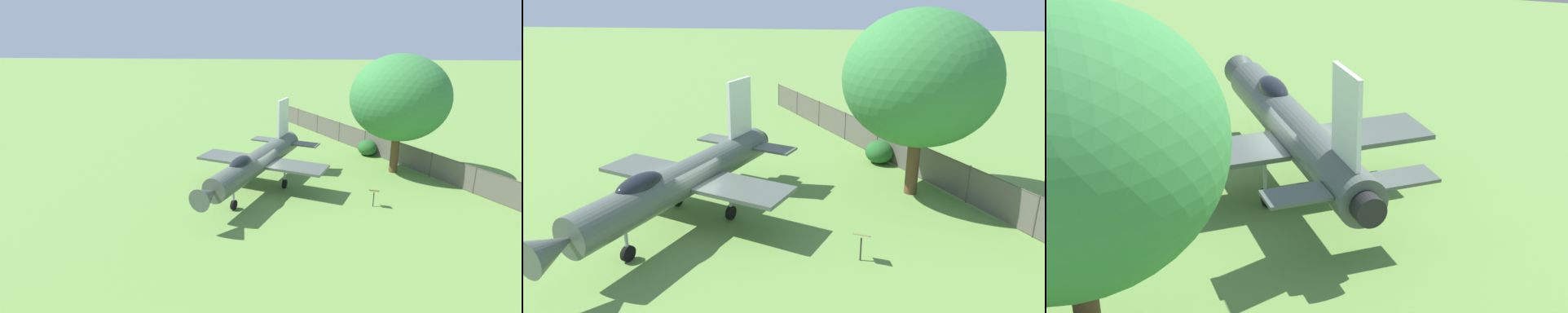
% 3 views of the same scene
% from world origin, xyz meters
% --- Properties ---
extents(ground_plane, '(200.00, 200.00, 0.00)m').
position_xyz_m(ground_plane, '(0.00, 0.00, 0.00)').
color(ground_plane, '#668E42').
extents(display_jet, '(8.83, 12.60, 5.35)m').
position_xyz_m(display_jet, '(-0.12, -0.31, 2.02)').
color(display_jet, '#4C564C').
rests_on(display_jet, ground_plane).
extents(shade_tree, '(6.96, 6.29, 8.54)m').
position_xyz_m(shade_tree, '(9.70, 4.19, 5.47)').
color(shade_tree, brown).
rests_on(shade_tree, ground_plane).
extents(perimeter_fence, '(18.16, 30.50, 1.80)m').
position_xyz_m(perimeter_fence, '(10.28, 6.37, 0.95)').
color(perimeter_fence, '#4C4238').
rests_on(perimeter_fence, ground_plane).
extents(shrub_near_fence, '(1.56, 1.71, 1.26)m').
position_xyz_m(shrub_near_fence, '(8.52, 8.31, 0.63)').
color(shrub_near_fence, '#235B26').
rests_on(shrub_near_fence, ground_plane).
extents(info_plaque, '(0.68, 0.53, 1.14)m').
position_xyz_m(info_plaque, '(7.07, -2.17, 0.85)').
color(info_plaque, '#333333').
rests_on(info_plaque, ground_plane).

